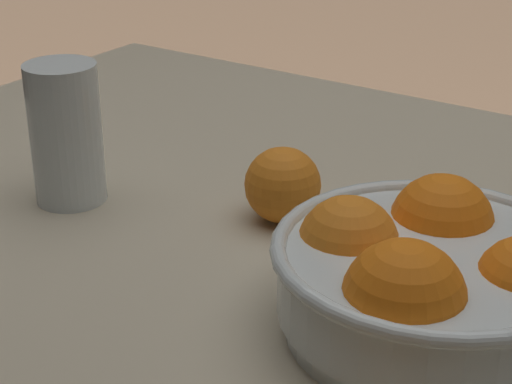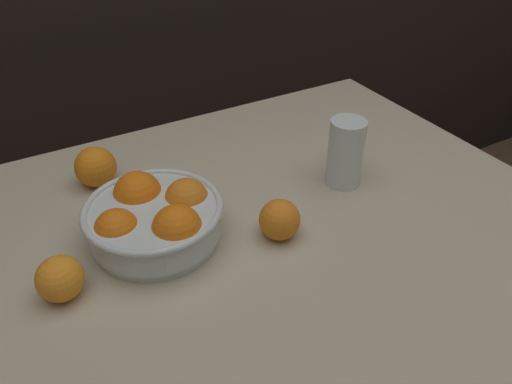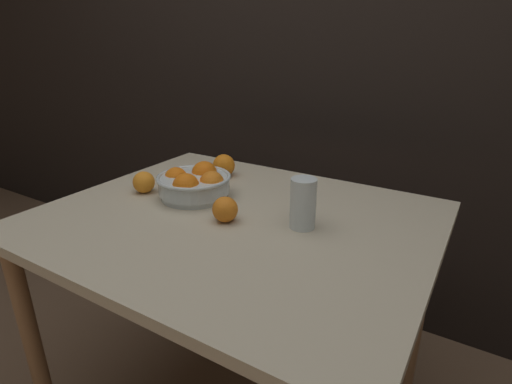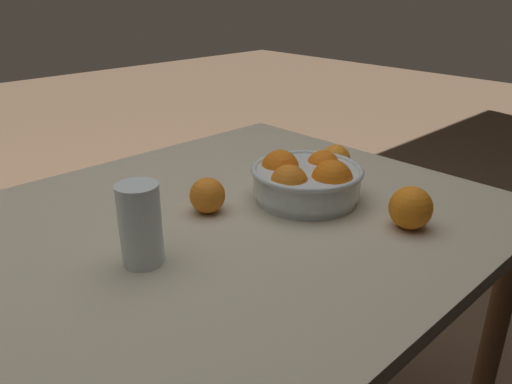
{
  "view_description": "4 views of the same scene",
  "coord_description": "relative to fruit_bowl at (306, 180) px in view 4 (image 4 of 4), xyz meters",
  "views": [
    {
      "loc": [
        -0.38,
        0.57,
        1.12
      ],
      "look_at": [
        -0.0,
        0.01,
        0.81
      ],
      "focal_mm": 60.0,
      "sensor_mm": 36.0,
      "label": 1
    },
    {
      "loc": [
        -0.36,
        -0.6,
        1.32
      ],
      "look_at": [
        0.0,
        0.04,
        0.8
      ],
      "focal_mm": 35.0,
      "sensor_mm": 36.0,
      "label": 2
    },
    {
      "loc": [
        0.59,
        -0.85,
        1.24
      ],
      "look_at": [
        0.04,
        0.05,
        0.82
      ],
      "focal_mm": 28.0,
      "sensor_mm": 36.0,
      "label": 3
    },
    {
      "loc": [
        0.55,
        0.67,
        1.19
      ],
      "look_at": [
        -0.03,
        0.06,
        0.82
      ],
      "focal_mm": 35.0,
      "sensor_mm": 36.0,
      "label": 4
    }
  ],
  "objects": [
    {
      "name": "juice_glass",
      "position": [
        0.38,
        -0.02,
        0.02
      ],
      "size": [
        0.07,
        0.07,
        0.14
      ],
      "color": "#F4A314",
      "rests_on": "dining_table"
    },
    {
      "name": "dining_table",
      "position": [
        0.19,
        -0.05,
        -0.14
      ],
      "size": [
        1.08,
        0.89,
        0.76
      ],
      "color": "#B7AD93",
      "rests_on": "ground_plane"
    },
    {
      "name": "orange_loose_near_bowl",
      "position": [
        0.19,
        -0.1,
        -0.01
      ],
      "size": [
        0.07,
        0.07,
        0.07
      ],
      "primitive_type": "sphere",
      "color": "orange",
      "rests_on": "dining_table"
    },
    {
      "name": "fruit_bowl",
      "position": [
        0.0,
        0.0,
        0.0
      ],
      "size": [
        0.23,
        0.23,
        0.1
      ],
      "color": "silver",
      "rests_on": "dining_table"
    },
    {
      "name": "orange_loose_front",
      "position": [
        -0.17,
        -0.05,
        -0.01
      ],
      "size": [
        0.07,
        0.07,
        0.07
      ],
      "primitive_type": "sphere",
      "color": "orange",
      "rests_on": "dining_table"
    },
    {
      "name": "orange_loose_aside",
      "position": [
        -0.04,
        0.22,
        -0.01
      ],
      "size": [
        0.08,
        0.08,
        0.08
      ],
      "primitive_type": "sphere",
      "color": "orange",
      "rests_on": "dining_table"
    }
  ]
}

